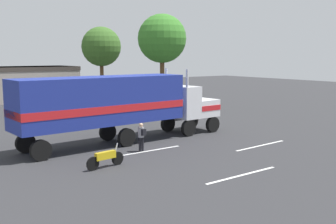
% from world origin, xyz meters
% --- Properties ---
extents(ground_plane, '(120.00, 120.00, 0.00)m').
position_xyz_m(ground_plane, '(0.00, 0.00, 0.00)').
color(ground_plane, '#2D2D30').
extents(lane_stripe_near, '(4.40, 0.29, 0.01)m').
position_xyz_m(lane_stripe_near, '(-5.36, -3.50, 0.01)').
color(lane_stripe_near, silver).
rests_on(lane_stripe_near, ground_plane).
extents(lane_stripe_mid, '(4.40, 0.50, 0.01)m').
position_xyz_m(lane_stripe_mid, '(0.97, -6.20, 0.01)').
color(lane_stripe_mid, silver).
rests_on(lane_stripe_mid, ground_plane).
extents(lane_stripe_far, '(4.40, 0.31, 0.01)m').
position_xyz_m(lane_stripe_far, '(-4.32, -9.87, 0.01)').
color(lane_stripe_far, silver).
rests_on(lane_stripe_far, ground_plane).
extents(semi_truck, '(14.31, 3.84, 4.50)m').
position_xyz_m(semi_truck, '(-5.72, -0.64, 2.52)').
color(semi_truck, silver).
rests_on(semi_truck, ground_plane).
extents(person_bystander, '(0.36, 0.47, 1.63)m').
position_xyz_m(person_bystander, '(-5.70, -3.36, 0.89)').
color(person_bystander, black).
rests_on(person_bystander, ground_plane).
extents(parked_car, '(4.66, 2.57, 1.57)m').
position_xyz_m(parked_car, '(-5.38, 13.36, 0.81)').
color(parked_car, '#B7B7BC').
rests_on(parked_car, ground_plane).
extents(motorcycle, '(2.10, 0.44, 1.12)m').
position_xyz_m(motorcycle, '(-8.83, -5.19, 0.48)').
color(motorcycle, black).
rests_on(motorcycle, ground_plane).
extents(tree_left, '(4.77, 4.77, 9.44)m').
position_xyz_m(tree_left, '(5.14, 10.55, 7.02)').
color(tree_left, brown).
rests_on(tree_left, ground_plane).
extents(tree_center, '(4.61, 4.61, 8.77)m').
position_xyz_m(tree_center, '(3.61, 21.01, 6.42)').
color(tree_center, brown).
rests_on(tree_center, ground_plane).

